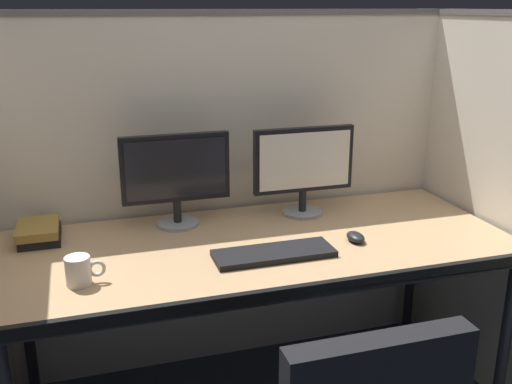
% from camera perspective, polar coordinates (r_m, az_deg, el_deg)
% --- Properties ---
extents(cubicle_partition_rear, '(2.21, 0.06, 1.57)m').
position_cam_1_polar(cubicle_partition_rear, '(2.59, -2.56, -0.21)').
color(cubicle_partition_rear, beige).
rests_on(cubicle_partition_rear, ground).
extents(cubicle_partition_right, '(0.06, 1.41, 1.57)m').
position_cam_1_polar(cubicle_partition_right, '(2.57, 22.79, -1.77)').
color(cubicle_partition_right, beige).
rests_on(cubicle_partition_right, ground).
extents(desk, '(1.90, 0.80, 0.74)m').
position_cam_1_polar(desk, '(2.21, 0.48, -6.14)').
color(desk, tan).
rests_on(desk, ground).
extents(monitor_left, '(0.43, 0.17, 0.37)m').
position_cam_1_polar(monitor_left, '(2.32, -7.85, 1.78)').
color(monitor_left, gray).
rests_on(monitor_left, desk).
extents(monitor_right, '(0.43, 0.17, 0.37)m').
position_cam_1_polar(monitor_right, '(2.43, 4.68, 2.64)').
color(monitor_right, gray).
rests_on(monitor_right, desk).
extents(keyboard_main, '(0.43, 0.15, 0.02)m').
position_cam_1_polar(keyboard_main, '(2.07, 1.75, -6.02)').
color(keyboard_main, black).
rests_on(keyboard_main, desk).
extents(computer_mouse, '(0.06, 0.10, 0.04)m').
position_cam_1_polar(computer_mouse, '(2.23, 9.70, -4.36)').
color(computer_mouse, black).
rests_on(computer_mouse, desk).
extents(coffee_mug, '(0.13, 0.08, 0.09)m').
position_cam_1_polar(coffee_mug, '(1.94, -16.89, -7.38)').
color(coffee_mug, silver).
rests_on(coffee_mug, desk).
extents(book_stack, '(0.16, 0.22, 0.06)m').
position_cam_1_polar(book_stack, '(2.35, -20.45, -3.71)').
color(book_stack, black).
rests_on(book_stack, desk).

